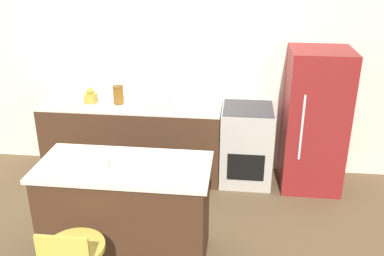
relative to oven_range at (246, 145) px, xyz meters
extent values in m
plane|color=brown|center=(-1.07, -0.33, -0.47)|extent=(14.00, 14.00, 0.00)
cube|color=silver|center=(-1.07, 0.35, 0.83)|extent=(8.00, 0.06, 2.60)
cube|color=#422819|center=(-1.40, 0.00, -0.02)|extent=(2.17, 0.63, 0.91)
cube|color=silver|center=(-1.40, 0.00, 0.45)|extent=(2.17, 0.63, 0.03)
cube|color=#9EA3A8|center=(-1.78, 0.00, 0.47)|extent=(0.44, 0.35, 0.01)
cube|color=#422819|center=(-1.07, -1.55, -0.02)|extent=(1.45, 0.68, 0.90)
cube|color=silver|center=(-1.07, -1.55, 0.44)|extent=(1.51, 0.72, 0.04)
cube|color=#B7B2A8|center=(0.00, 0.00, 0.00)|extent=(0.61, 0.63, 0.94)
cube|color=black|center=(0.00, -0.32, -0.14)|extent=(0.43, 0.01, 0.33)
cube|color=#333338|center=(0.00, 0.00, 0.47)|extent=(0.58, 0.60, 0.01)
cube|color=maroon|center=(0.76, -0.02, 0.36)|extent=(0.68, 0.67, 1.65)
cube|color=silver|center=(0.58, -0.37, 0.40)|extent=(0.02, 0.02, 0.74)
cylinder|color=gold|center=(-1.29, -2.24, 0.11)|extent=(0.46, 0.46, 0.04)
cube|color=gold|center=(-1.29, -2.43, 0.24)|extent=(0.39, 0.02, 0.23)
cylinder|color=#B29333|center=(-1.89, -0.01, 0.53)|extent=(0.16, 0.16, 0.11)
sphere|color=#B29333|center=(-1.89, -0.01, 0.61)|extent=(0.09, 0.09, 0.09)
cylinder|color=beige|center=(-1.04, -0.01, 0.52)|extent=(0.27, 0.27, 0.10)
cylinder|color=brown|center=(-1.54, -0.01, 0.57)|extent=(0.12, 0.12, 0.20)
cylinder|color=brown|center=(-1.54, -0.01, 0.68)|extent=(0.13, 0.13, 0.02)
cylinder|color=white|center=(-1.31, -1.62, 0.49)|extent=(0.26, 0.26, 0.06)
camera|label=1|loc=(-0.11, -4.73, 2.17)|focal=40.00mm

